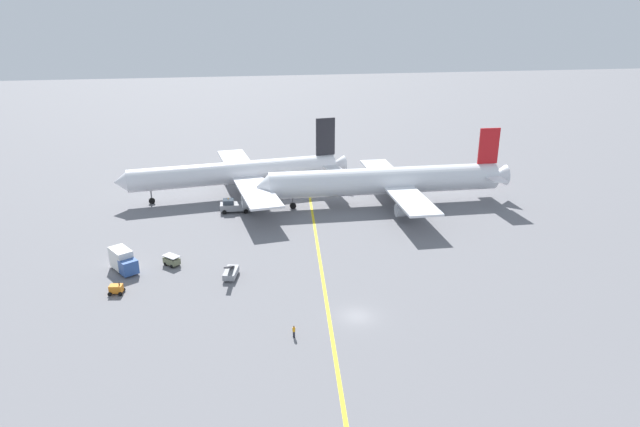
{
  "coord_description": "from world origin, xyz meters",
  "views": [
    {
      "loc": [
        -16.44,
        -62.38,
        38.33
      ],
      "look_at": [
        0.4,
        29.56,
        4.0
      ],
      "focal_mm": 30.8,
      "sensor_mm": 36.0,
      "label": 1
    }
  ],
  "objects_px": {
    "gse_belt_loader_portside": "(231,272)",
    "airliner_at_gate_left": "(238,173)",
    "pushback_tug": "(234,206)",
    "gse_catering_truck_tall": "(123,261)",
    "gse_gpu_cart_small": "(116,289)",
    "gse_baggage_cart_near_cluster": "(172,260)",
    "ground_crew_marshaller_foreground": "(294,331)",
    "airliner_being_pushed": "(387,181)"
  },
  "relations": [
    {
      "from": "gse_baggage_cart_near_cluster",
      "to": "gse_gpu_cart_small",
      "type": "bearing_deg",
      "value": -130.96
    },
    {
      "from": "ground_crew_marshaller_foreground",
      "to": "gse_belt_loader_portside",
      "type": "bearing_deg",
      "value": 111.83
    },
    {
      "from": "airliner_being_pushed",
      "to": "gse_belt_loader_portside",
      "type": "bearing_deg",
      "value": -139.08
    },
    {
      "from": "gse_catering_truck_tall",
      "to": "airliner_being_pushed",
      "type": "bearing_deg",
      "value": 25.39
    },
    {
      "from": "gse_belt_loader_portside",
      "to": "gse_baggage_cart_near_cluster",
      "type": "height_order",
      "value": "gse_belt_loader_portside"
    },
    {
      "from": "pushback_tug",
      "to": "gse_gpu_cart_small",
      "type": "height_order",
      "value": "pushback_tug"
    },
    {
      "from": "pushback_tug",
      "to": "gse_gpu_cart_small",
      "type": "distance_m",
      "value": 36.96
    },
    {
      "from": "pushback_tug",
      "to": "gse_catering_truck_tall",
      "type": "relative_size",
      "value": 1.48
    },
    {
      "from": "gse_gpu_cart_small",
      "to": "gse_catering_truck_tall",
      "type": "bearing_deg",
      "value": 90.13
    },
    {
      "from": "gse_gpu_cart_small",
      "to": "gse_baggage_cart_near_cluster",
      "type": "distance_m",
      "value": 11.04
    },
    {
      "from": "pushback_tug",
      "to": "gse_baggage_cart_near_cluster",
      "type": "xyz_separation_m",
      "value": [
        -10.82,
        -23.91,
        -0.39
      ]
    },
    {
      "from": "airliner_at_gate_left",
      "to": "ground_crew_marshaller_foreground",
      "type": "height_order",
      "value": "airliner_at_gate_left"
    },
    {
      "from": "airliner_being_pushed",
      "to": "gse_gpu_cart_small",
      "type": "bearing_deg",
      "value": -147.88
    },
    {
      "from": "gse_belt_loader_portside",
      "to": "airliner_at_gate_left",
      "type": "bearing_deg",
      "value": 85.75
    },
    {
      "from": "gse_belt_loader_portside",
      "to": "pushback_tug",
      "type": "bearing_deg",
      "value": 86.98
    },
    {
      "from": "pushback_tug",
      "to": "ground_crew_marshaller_foreground",
      "type": "distance_m",
      "value": 48.41
    },
    {
      "from": "gse_gpu_cart_small",
      "to": "gse_belt_loader_portside",
      "type": "bearing_deg",
      "value": 8.07
    },
    {
      "from": "airliner_at_gate_left",
      "to": "ground_crew_marshaller_foreground",
      "type": "bearing_deg",
      "value": -85.8
    },
    {
      "from": "gse_catering_truck_tall",
      "to": "airliner_at_gate_left",
      "type": "bearing_deg",
      "value": 60.81
    },
    {
      "from": "gse_catering_truck_tall",
      "to": "gse_baggage_cart_near_cluster",
      "type": "distance_m",
      "value": 7.34
    },
    {
      "from": "pushback_tug",
      "to": "ground_crew_marshaller_foreground",
      "type": "bearing_deg",
      "value": -83.24
    },
    {
      "from": "gse_gpu_cart_small",
      "to": "gse_baggage_cart_near_cluster",
      "type": "relative_size",
      "value": 0.77
    },
    {
      "from": "airliner_at_gate_left",
      "to": "pushback_tug",
      "type": "xyz_separation_m",
      "value": [
        -1.41,
        -10.27,
        -4.01
      ]
    },
    {
      "from": "airliner_being_pushed",
      "to": "pushback_tug",
      "type": "relative_size",
      "value": 5.86
    },
    {
      "from": "gse_catering_truck_tall",
      "to": "gse_gpu_cart_small",
      "type": "bearing_deg",
      "value": -89.87
    },
    {
      "from": "airliner_at_gate_left",
      "to": "ground_crew_marshaller_foreground",
      "type": "distance_m",
      "value": 58.67
    },
    {
      "from": "airliner_being_pushed",
      "to": "gse_belt_loader_portside",
      "type": "xyz_separation_m",
      "value": [
        -33.48,
        -29.03,
        -4.21
      ]
    },
    {
      "from": "gse_catering_truck_tall",
      "to": "gse_baggage_cart_near_cluster",
      "type": "xyz_separation_m",
      "value": [
        7.26,
        0.69,
        -0.9
      ]
    },
    {
      "from": "pushback_tug",
      "to": "ground_crew_marshaller_foreground",
      "type": "relative_size",
      "value": 5.67
    },
    {
      "from": "airliner_being_pushed",
      "to": "gse_belt_loader_portside",
      "type": "height_order",
      "value": "airliner_being_pushed"
    },
    {
      "from": "gse_baggage_cart_near_cluster",
      "to": "ground_crew_marshaller_foreground",
      "type": "height_order",
      "value": "gse_baggage_cart_near_cluster"
    },
    {
      "from": "gse_gpu_cart_small",
      "to": "pushback_tug",
      "type": "bearing_deg",
      "value": 60.76
    },
    {
      "from": "gse_catering_truck_tall",
      "to": "gse_baggage_cart_near_cluster",
      "type": "relative_size",
      "value": 2.05
    },
    {
      "from": "gse_catering_truck_tall",
      "to": "gse_belt_loader_portside",
      "type": "bearing_deg",
      "value": -17.85
    },
    {
      "from": "gse_belt_loader_portside",
      "to": "gse_baggage_cart_near_cluster",
      "type": "relative_size",
      "value": 1.66
    },
    {
      "from": "gse_gpu_cart_small",
      "to": "gse_baggage_cart_near_cluster",
      "type": "xyz_separation_m",
      "value": [
        7.24,
        8.34,
        0.07
      ]
    },
    {
      "from": "airliner_being_pushed",
      "to": "ground_crew_marshaller_foreground",
      "type": "xyz_separation_m",
      "value": [
        -26.21,
        -47.2,
        -4.19
      ]
    },
    {
      "from": "airliner_being_pushed",
      "to": "gse_gpu_cart_small",
      "type": "relative_size",
      "value": 23.15
    },
    {
      "from": "pushback_tug",
      "to": "airliner_at_gate_left",
      "type": "bearing_deg",
      "value": 82.19
    },
    {
      "from": "airliner_being_pushed",
      "to": "gse_baggage_cart_near_cluster",
      "type": "distance_m",
      "value": 48.71
    },
    {
      "from": "airliner_at_gate_left",
      "to": "gse_baggage_cart_near_cluster",
      "type": "bearing_deg",
      "value": -109.68
    },
    {
      "from": "gse_baggage_cart_near_cluster",
      "to": "ground_crew_marshaller_foreground",
      "type": "distance_m",
      "value": 29.27
    }
  ]
}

